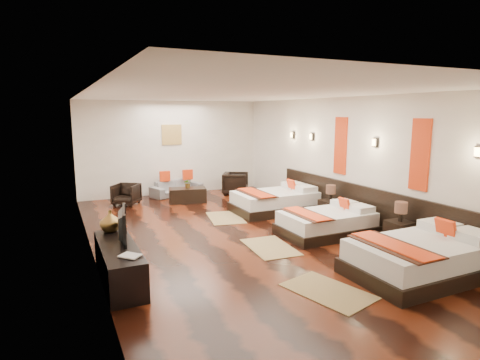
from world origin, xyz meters
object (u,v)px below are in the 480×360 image
bed_near (422,257)px  table_plant (188,183)px  sofa (177,188)px  coffee_table (188,195)px  figurine (110,221)px  bed_far (276,201)px  tv (119,225)px  nightstand_b (330,208)px  tv_console (119,263)px  nightstand_a (399,231)px  armchair_left (126,194)px  book (125,258)px  armchair_right (236,183)px  bed_mid (327,222)px

bed_near → table_plant: size_ratio=8.43×
sofa → coffee_table: (0.00, -1.05, -0.03)m
coffee_table → figurine: bearing=-123.3°
bed_far → tv: tv is taller
nightstand_b → tv_console: 5.15m
figurine → bed_near: bearing=-30.6°
nightstand_a → armchair_left: (-4.01, 5.59, -0.01)m
nightstand_a → book: (-4.95, -0.03, 0.27)m
sofa → armchair_right: 1.77m
book → coffee_table: size_ratio=0.27×
coffee_table → sofa: bearing=90.0°
bed_mid → book: (-4.19, -1.19, 0.32)m
sofa → armchair_left: size_ratio=2.46×
bed_mid → nightstand_a: size_ratio=2.24×
coffee_table → armchair_right: bearing=15.0°
bed_far → armchair_left: bearing=144.3°
figurine → armchair_right: (4.18, 4.28, -0.39)m
bed_far → tv_console: bed_far is taller
bed_mid → tv: size_ratio=2.21×
bed_far → bed_near: bearing=-90.0°
book → sofa: book is taller
coffee_table → nightstand_b: bearing=-52.3°
figurine → armchair_right: bearing=45.6°
bed_mid → armchair_left: size_ratio=2.97×
armchair_left → coffee_table: (1.58, -0.41, -0.09)m
armchair_left → armchair_right: armchair_right is taller
nightstand_a → tv: tv is taller
bed_near → tv_console: size_ratio=1.20×
coffee_table → book: bearing=-115.8°
tv_console → nightstand_a: bearing=-6.8°
figurine → bed_far: bearing=24.3°
tv → bed_far: bearing=-50.1°
armchair_left → figurine: bearing=-67.2°
armchair_left → armchair_right: 3.24m
bed_far → table_plant: bearing=129.8°
armchair_right → armchair_left: bearing=122.2°
tv → armchair_right: bearing=-31.2°
coffee_table → bed_mid: bearing=-67.4°
bed_mid → armchair_left: bearing=126.3°
armchair_left → tv: bearing=-65.2°
bed_far → armchair_right: bed_far is taller
bed_near → coffee_table: 6.54m
armchair_right → bed_far: bearing=-148.3°
book → tv: bearing=86.5°
nightstand_b → table_plant: size_ratio=3.17×
nightstand_b → tv: tv is taller
bed_near → coffee_table: bearing=104.9°
nightstand_b → bed_near: bearing=-103.2°
bed_mid → figurine: (-4.19, 0.19, 0.48)m
nightstand_b → armchair_right: 3.67m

